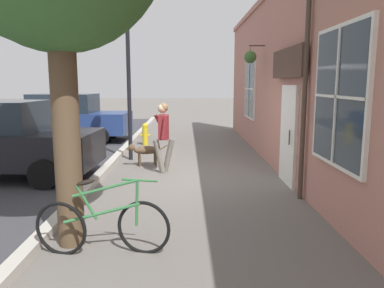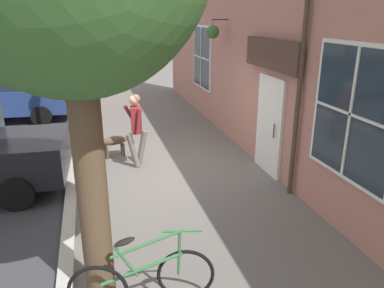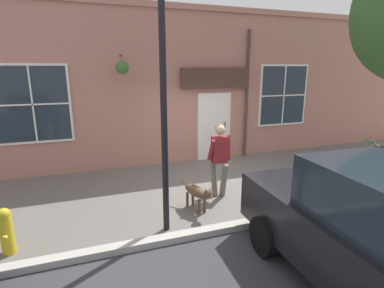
{
  "view_description": "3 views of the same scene",
  "coord_description": "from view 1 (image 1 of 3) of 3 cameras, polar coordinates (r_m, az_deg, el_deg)",
  "views": [
    {
      "loc": [
        -0.0,
        8.53,
        2.14
      ],
      "look_at": [
        -0.1,
        1.61,
        1.01
      ],
      "focal_mm": 35.0,
      "sensor_mm": 36.0,
      "label": 1
    },
    {
      "loc": [
        1.47,
        7.66,
        3.34
      ],
      "look_at": [
        -0.33,
        1.11,
        0.95
      ],
      "focal_mm": 35.0,
      "sensor_mm": 36.0,
      "label": 2
    },
    {
      "loc": [
        6.34,
        -3.09,
        2.85
      ],
      "look_at": [
        -0.74,
        -0.55,
        0.93
      ],
      "focal_mm": 28.0,
      "sensor_mm": 36.0,
      "label": 3
    }
  ],
  "objects": [
    {
      "name": "dog_on_leash",
      "position": [
        9.83,
        -7.18,
        -1.0
      ],
      "size": [
        1.08,
        0.41,
        0.61
      ],
      "color": "brown",
      "rests_on": "ground_plane"
    },
    {
      "name": "ground_plane",
      "position": [
        8.79,
        -0.84,
        -4.82
      ],
      "size": [
        90.0,
        90.0,
        0.0
      ],
      "primitive_type": "plane",
      "color": "#66605B"
    },
    {
      "name": "storefront_facade",
      "position": [
        8.85,
        14.7,
        10.01
      ],
      "size": [
        0.95,
        18.0,
        4.59
      ],
      "color": "#B27566",
      "rests_on": "ground_plane"
    },
    {
      "name": "leaning_bicycle",
      "position": [
        4.95,
        -13.51,
        -11.85
      ],
      "size": [
        1.74,
        0.22,
        1.01
      ],
      "color": "black",
      "rests_on": "ground_plane"
    },
    {
      "name": "street_lamp",
      "position": [
        10.57,
        -9.77,
        14.55
      ],
      "size": [
        0.32,
        0.32,
        4.79
      ],
      "color": "black",
      "rests_on": "ground_plane"
    },
    {
      "name": "pedestrian_walking",
      "position": [
        8.99,
        -4.38,
        1.97
      ],
      "size": [
        0.52,
        0.57,
        1.67
      ],
      "color": "#6B665B",
      "rests_on": "ground_plane"
    },
    {
      "name": "parked_car_nearest_curb",
      "position": [
        14.6,
        -18.26,
        3.85
      ],
      "size": [
        4.38,
        2.09,
        1.75
      ],
      "color": "navy",
      "rests_on": "ground_plane"
    },
    {
      "name": "fire_hydrant",
      "position": [
        13.13,
        -7.15,
        1.57
      ],
      "size": [
        0.34,
        0.2,
        0.77
      ],
      "color": "gold",
      "rests_on": "ground_plane"
    }
  ]
}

